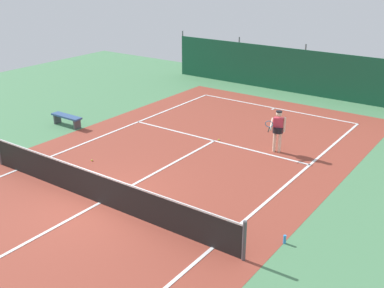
# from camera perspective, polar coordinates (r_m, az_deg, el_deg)

# --- Properties ---
(ground_plane) EXTENTS (36.00, 36.00, 0.00)m
(ground_plane) POSITION_cam_1_polar(r_m,az_deg,el_deg) (14.81, -11.02, -6.99)
(ground_plane) COLOR #4C8456
(court_surface) EXTENTS (11.02, 26.60, 0.01)m
(court_surface) POSITION_cam_1_polar(r_m,az_deg,el_deg) (14.80, -11.02, -6.98)
(court_surface) COLOR brown
(court_surface) RESTS_ON ground
(tennis_net) EXTENTS (10.12, 0.10, 1.10)m
(tennis_net) POSITION_cam_1_polar(r_m,az_deg,el_deg) (14.57, -11.16, -5.23)
(tennis_net) COLOR black
(tennis_net) RESTS_ON ground
(back_fence) EXTENTS (16.30, 0.98, 2.70)m
(back_fence) POSITION_cam_1_polar(r_m,az_deg,el_deg) (27.01, 13.55, 7.49)
(back_fence) COLOR #195138
(back_fence) RESTS_ON ground
(tennis_player) EXTENTS (0.57, 0.82, 1.64)m
(tennis_player) POSITION_cam_1_polar(r_m,az_deg,el_deg) (18.16, 10.28, 1.87)
(tennis_player) COLOR beige
(tennis_player) RESTS_ON ground
(tennis_ball_near_player) EXTENTS (0.07, 0.07, 0.07)m
(tennis_ball_near_player) POSITION_cam_1_polar(r_m,az_deg,el_deg) (19.35, 3.24, 0.52)
(tennis_ball_near_player) COLOR #CCDB33
(tennis_ball_near_player) RESTS_ON ground
(tennis_ball_midcourt) EXTENTS (0.07, 0.07, 0.07)m
(tennis_ball_midcourt) POSITION_cam_1_polar(r_m,az_deg,el_deg) (17.76, -11.95, -1.93)
(tennis_ball_midcourt) COLOR #CCDB33
(tennis_ball_midcourt) RESTS_ON ground
(courtside_bench) EXTENTS (1.60, 0.40, 0.49)m
(courtside_bench) POSITION_cam_1_polar(r_m,az_deg,el_deg) (21.60, -14.85, 3.05)
(courtside_bench) COLOR #335184
(courtside_bench) RESTS_ON ground
(water_bottle) EXTENTS (0.08, 0.08, 0.24)m
(water_bottle) POSITION_cam_1_polar(r_m,az_deg,el_deg) (12.84, 11.09, -11.19)
(water_bottle) COLOR #338CD8
(water_bottle) RESTS_ON ground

